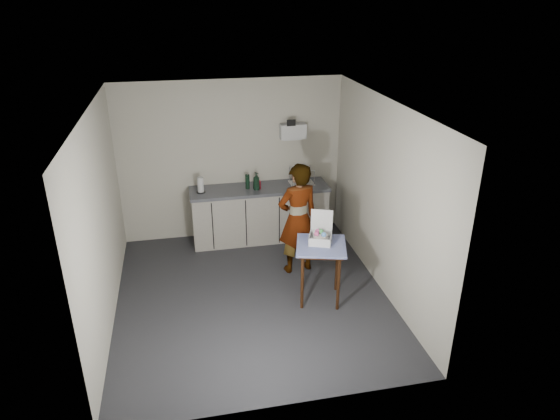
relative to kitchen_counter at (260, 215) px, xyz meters
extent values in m
plane|color=#2B2C31|center=(-0.40, -1.70, -0.43)|extent=(4.00, 4.00, 0.00)
cube|color=beige|center=(-0.40, 0.29, 0.87)|extent=(3.60, 0.02, 2.60)
cube|color=beige|center=(1.39, -1.70, 0.87)|extent=(0.02, 4.00, 2.60)
cube|color=beige|center=(-2.19, -1.70, 0.87)|extent=(0.02, 4.00, 2.60)
cube|color=white|center=(-0.40, -1.70, 2.17)|extent=(3.60, 4.00, 0.01)
cube|color=black|center=(0.00, 0.00, -0.39)|extent=(2.20, 0.52, 0.08)
cube|color=beige|center=(0.00, 0.00, 0.00)|extent=(2.20, 0.58, 0.86)
cube|color=#555760|center=(0.00, 0.00, 0.46)|extent=(2.24, 0.62, 0.05)
cube|color=black|center=(-0.80, -0.29, 0.00)|extent=(0.02, 0.01, 0.80)
cube|color=black|center=(-0.27, -0.29, 0.00)|extent=(0.02, 0.01, 0.80)
cube|color=black|center=(0.27, -0.29, 0.00)|extent=(0.01, 0.01, 0.80)
cube|color=black|center=(0.80, -0.29, 0.00)|extent=(0.02, 0.01, 0.80)
cube|color=white|center=(0.60, 0.22, 1.32)|extent=(0.42, 0.16, 0.24)
cube|color=white|center=(0.60, 0.27, 1.18)|extent=(0.30, 0.06, 0.04)
cube|color=black|center=(0.55, 0.13, 1.48)|extent=(0.14, 0.02, 0.10)
cylinder|color=#36180C|center=(0.20, -2.10, -0.05)|extent=(0.04, 0.04, 0.75)
cylinder|color=#36180C|center=(0.65, -2.22, -0.05)|extent=(0.04, 0.04, 0.75)
cylinder|color=#36180C|center=(0.32, -1.65, -0.05)|extent=(0.04, 0.04, 0.75)
cylinder|color=#36180C|center=(0.77, -1.78, -0.05)|extent=(0.04, 0.04, 0.75)
cube|color=#36180C|center=(0.48, -1.94, 0.35)|extent=(0.69, 0.69, 0.04)
cube|color=#192C97|center=(0.48, -1.94, 0.38)|extent=(0.78, 0.78, 0.03)
imported|color=#B2A593|center=(0.37, -1.13, 0.41)|extent=(0.68, 0.51, 1.66)
imported|color=black|center=(-0.06, -0.08, 0.63)|extent=(0.15, 0.15, 0.28)
cylinder|color=red|center=(-0.02, -0.04, 0.55)|extent=(0.07, 0.07, 0.13)
cylinder|color=black|center=(-0.19, -0.01, 0.60)|extent=(0.07, 0.07, 0.24)
cylinder|color=black|center=(-0.93, -0.02, 0.49)|extent=(0.14, 0.14, 0.01)
cylinder|color=white|center=(-0.93, -0.02, 0.61)|extent=(0.10, 0.10, 0.24)
cube|color=silver|center=(0.71, 0.01, 0.49)|extent=(0.39, 0.30, 0.02)
cylinder|color=silver|center=(0.53, -0.11, 0.63)|extent=(0.01, 0.01, 0.26)
cylinder|color=silver|center=(0.88, -0.11, 0.63)|extent=(0.01, 0.01, 0.26)
cylinder|color=silver|center=(0.53, 0.14, 0.63)|extent=(0.01, 0.01, 0.26)
cylinder|color=silver|center=(0.88, 0.14, 0.63)|extent=(0.01, 0.01, 0.26)
cylinder|color=white|center=(0.61, 0.01, 0.61)|extent=(0.05, 0.22, 0.22)
cylinder|color=white|center=(0.69, 0.01, 0.61)|extent=(0.05, 0.22, 0.22)
cylinder|color=white|center=(0.77, 0.01, 0.61)|extent=(0.05, 0.22, 0.22)
cube|color=white|center=(0.49, -1.87, 0.40)|extent=(0.37, 0.37, 0.01)
cube|color=white|center=(0.44, -2.00, 0.46)|extent=(0.27, 0.11, 0.10)
cube|color=white|center=(0.54, -1.74, 0.46)|extent=(0.27, 0.11, 0.10)
cube|color=white|center=(0.36, -1.82, 0.46)|extent=(0.11, 0.27, 0.10)
cube|color=white|center=(0.62, -1.92, 0.46)|extent=(0.11, 0.27, 0.10)
cube|color=white|center=(0.54, -1.73, 0.65)|extent=(0.27, 0.11, 0.28)
cylinder|color=white|center=(0.49, -1.87, 0.46)|extent=(0.19, 0.19, 0.10)
sphere|color=#F0589E|center=(0.43, -1.88, 0.53)|extent=(0.06, 0.06, 0.06)
sphere|color=#5DA1FF|center=(0.52, -1.92, 0.53)|extent=(0.06, 0.06, 0.06)
sphere|color=#59DA6C|center=(0.51, -1.82, 0.53)|extent=(0.06, 0.06, 0.06)
sphere|color=#F0589E|center=(0.46, -1.81, 0.53)|extent=(0.06, 0.06, 0.06)
camera|label=1|loc=(-1.20, -7.41, 3.42)|focal=32.00mm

